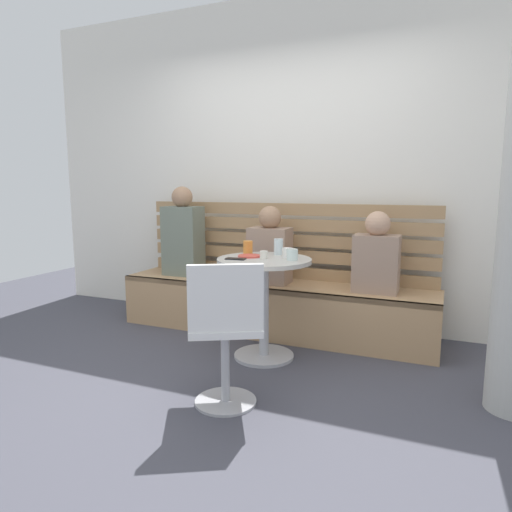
{
  "coord_description": "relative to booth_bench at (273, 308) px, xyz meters",
  "views": [
    {
      "loc": [
        1.35,
        -2.34,
        1.25
      ],
      "look_at": [
        0.07,
        0.66,
        0.75
      ],
      "focal_mm": 31.85,
      "sensor_mm": 36.0,
      "label": 1
    }
  ],
  "objects": [
    {
      "name": "ground",
      "position": [
        0.0,
        -1.2,
        -0.22
      ],
      "size": [
        8.0,
        8.0,
        0.0
      ],
      "primitive_type": "plane",
      "color": "#42424C"
    },
    {
      "name": "booth_bench",
      "position": [
        0.0,
        0.0,
        0.0
      ],
      "size": [
        2.7,
        0.52,
        0.44
      ],
      "color": "tan",
      "rests_on": "ground"
    },
    {
      "name": "cup_espresso_small",
      "position": [
        0.15,
        -0.57,
        0.55
      ],
      "size": [
        0.06,
        0.06,
        0.05
      ],
      "primitive_type": "cylinder",
      "color": "silver",
      "rests_on": "cafe_table"
    },
    {
      "name": "booth_backrest",
      "position": [
        0.0,
        0.24,
        0.56
      ],
      "size": [
        2.65,
        0.04,
        0.66
      ],
      "color": "#A68157",
      "rests_on": "booth_bench"
    },
    {
      "name": "person_child_left",
      "position": [
        -0.02,
        -0.02,
        0.51
      ],
      "size": [
        0.34,
        0.22,
        0.65
      ],
      "color": "#9E7F6B",
      "rests_on": "booth_bench"
    },
    {
      "name": "cup_glass_short",
      "position": [
        0.36,
        -0.56,
        0.56
      ],
      "size": [
        0.08,
        0.08,
        0.08
      ],
      "primitive_type": "cylinder",
      "color": "silver",
      "rests_on": "cafe_table"
    },
    {
      "name": "person_child_middle",
      "position": [
        0.85,
        -0.01,
        0.49
      ],
      "size": [
        0.34,
        0.22,
        0.63
      ],
      "color": "#9E7F6B",
      "rests_on": "booth_bench"
    },
    {
      "name": "phone_on_table",
      "position": [
        -0.02,
        -0.68,
        0.52
      ],
      "size": [
        0.15,
        0.09,
        0.01
      ],
      "primitive_type": "cube",
      "rotation": [
        0.0,
        0.0,
        1.69
      ],
      "color": "black",
      "rests_on": "cafe_table"
    },
    {
      "name": "cup_ceramic_white",
      "position": [
        0.29,
        -0.45,
        0.55
      ],
      "size": [
        0.08,
        0.08,
        0.07
      ],
      "primitive_type": "cylinder",
      "color": "white",
      "rests_on": "cafe_table"
    },
    {
      "name": "cup_tumbler_orange",
      "position": [
        -0.05,
        -0.4,
        0.57
      ],
      "size": [
        0.07,
        0.07,
        0.1
      ],
      "primitive_type": "cylinder",
      "color": "orange",
      "rests_on": "cafe_table"
    },
    {
      "name": "plate_small",
      "position": [
        0.02,
        -0.53,
        0.52
      ],
      "size": [
        0.17,
        0.17,
        0.01
      ],
      "primitive_type": "cylinder",
      "color": "#DB4C42",
      "rests_on": "cafe_table"
    },
    {
      "name": "back_wall",
      "position": [
        0.0,
        0.44,
        1.23
      ],
      "size": [
        5.2,
        0.1,
        2.9
      ],
      "primitive_type": "cube",
      "color": "white",
      "rests_on": "ground"
    },
    {
      "name": "white_chair",
      "position": [
        0.24,
        -1.37,
        0.24
      ],
      "size": [
        0.54,
        0.54,
        0.85
      ],
      "color": "#ADADB2",
      "rests_on": "ground"
    },
    {
      "name": "person_adult",
      "position": [
        -0.89,
        0.01,
        0.58
      ],
      "size": [
        0.34,
        0.22,
        0.81
      ],
      "color": "slate",
      "rests_on": "booth_bench"
    },
    {
      "name": "cup_glass_tall",
      "position": [
        0.18,
        -0.35,
        0.58
      ],
      "size": [
        0.07,
        0.07,
        0.12
      ],
      "primitive_type": "cylinder",
      "color": "silver",
      "rests_on": "cafe_table"
    },
    {
      "name": "cafe_table",
      "position": [
        0.15,
        -0.56,
        0.3
      ],
      "size": [
        0.68,
        0.68,
        0.74
      ],
      "color": "#ADADB2",
      "rests_on": "ground"
    }
  ]
}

